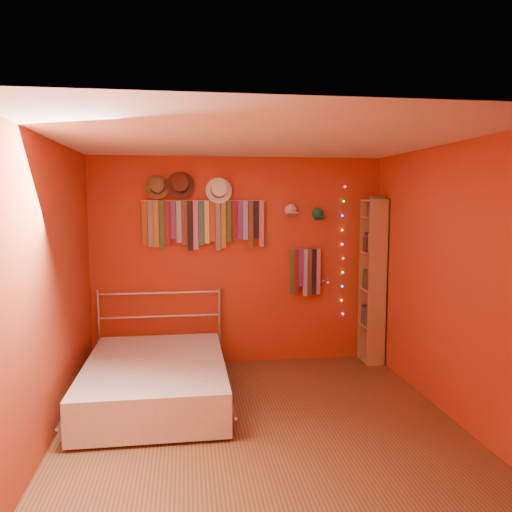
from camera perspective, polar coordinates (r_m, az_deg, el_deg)
name	(u,v)px	position (r m, az deg, el deg)	size (l,w,h in m)	color
ground	(260,424)	(4.70, 0.47, -18.63)	(3.50, 3.50, 0.00)	brown
back_wall	(239,261)	(6.04, -1.97, -0.62)	(3.50, 0.02, 2.50)	#AB2A1B
right_wall	(449,281)	(4.89, 21.23, -2.71)	(0.02, 3.50, 2.50)	#AB2A1B
left_wall	(48,291)	(4.42, -22.63, -3.70)	(0.02, 3.50, 2.50)	#AB2A1B
ceiling	(260,139)	(4.29, 0.50, 13.27)	(3.50, 3.50, 0.02)	white
tie_rack	(204,222)	(5.90, -6.02, 3.90)	(1.45, 0.03, 0.59)	#B9B8BE
small_tie_rack	(306,271)	(6.13, 5.70, -1.69)	(0.40, 0.03, 0.59)	#B9B8BE
fedora_olive	(157,186)	(5.88, -11.22, 7.81)	(0.28, 0.15, 0.28)	brown
fedora_brown	(180,185)	(5.86, -8.64, 8.08)	(0.32, 0.18, 0.32)	#482619
fedora_white	(219,190)	(5.87, -4.26, 7.56)	(0.31, 0.17, 0.31)	white
cap_white	(291,210)	(6.04, 3.99, 5.28)	(0.16, 0.20, 0.16)	beige
cap_green	(317,214)	(6.12, 7.03, 4.82)	(0.16, 0.20, 0.16)	#187047
fairy_lights	(343,251)	(6.25, 9.89, 0.54)	(0.06, 0.02, 1.61)	#FF3333
reading_lamp	(327,282)	(6.07, 8.17, -3.02)	(0.06, 0.27, 0.08)	#B9B8BE
bookshelf	(376,280)	(6.25, 13.55, -2.70)	(0.25, 0.34, 2.00)	#9A7845
bed	(156,379)	(5.18, -11.40, -13.65)	(1.44, 1.98, 0.95)	#B9B8BE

